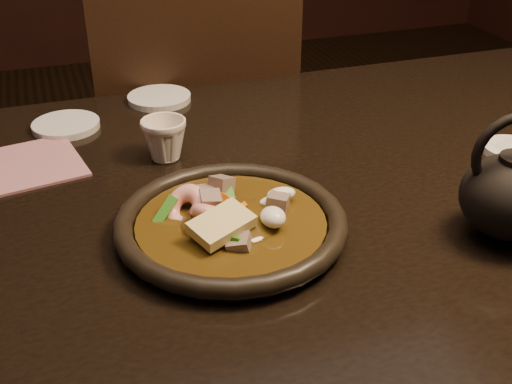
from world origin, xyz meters
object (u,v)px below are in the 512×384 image
object	(u,v)px
chair	(193,154)
tea_cup	(164,138)
plate	(231,224)
table	(318,220)
teapot	(512,192)

from	to	relation	value
chair	tea_cup	bearing A→B (deg)	74.44
plate	tea_cup	world-z (taller)	tea_cup
table	teapot	xyz separation A→B (m)	(0.16, -0.22, 0.14)
tea_cup	plate	bearing A→B (deg)	-81.79
teapot	chair	bearing A→B (deg)	124.73
table	tea_cup	xyz separation A→B (m)	(-0.21, 0.14, 0.11)
teapot	plate	bearing A→B (deg)	-179.90
chair	teapot	world-z (taller)	chair
chair	plate	xyz separation A→B (m)	(-0.11, -0.69, 0.24)
plate	tea_cup	size ratio (longest dim) A/B	4.20
table	plate	distance (m)	0.22
chair	table	bearing A→B (deg)	98.57
table	plate	size ratio (longest dim) A/B	5.25
table	teapot	size ratio (longest dim) A/B	9.36
plate	tea_cup	distance (m)	0.25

